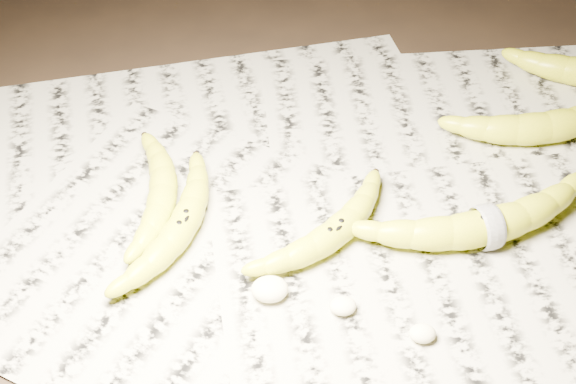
{
  "coord_description": "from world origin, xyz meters",
  "views": [
    {
      "loc": [
        -0.06,
        -0.61,
        0.65
      ],
      "look_at": [
        -0.03,
        0.0,
        0.05
      ],
      "focal_mm": 50.0,
      "sensor_mm": 36.0,
      "label": 1
    }
  ],
  "objects_px": {
    "banana_left_b": "(162,191)",
    "banana_taped": "(487,224)",
    "banana_left_a": "(182,224)",
    "banana_upper_a": "(546,125)",
    "banana_center": "(334,231)"
  },
  "relations": [
    {
      "from": "banana_left_a",
      "to": "banana_left_b",
      "type": "relative_size",
      "value": 1.12
    },
    {
      "from": "banana_left_a",
      "to": "banana_left_b",
      "type": "distance_m",
      "value": 0.06
    },
    {
      "from": "banana_left_a",
      "to": "banana_left_b",
      "type": "bearing_deg",
      "value": 46.45
    },
    {
      "from": "banana_left_a",
      "to": "banana_upper_a",
      "type": "distance_m",
      "value": 0.46
    },
    {
      "from": "banana_left_b",
      "to": "banana_taped",
      "type": "xyz_separation_m",
      "value": [
        0.35,
        -0.07,
        0.0
      ]
    },
    {
      "from": "banana_left_b",
      "to": "banana_upper_a",
      "type": "distance_m",
      "value": 0.47
    },
    {
      "from": "banana_center",
      "to": "banana_taped",
      "type": "relative_size",
      "value": 0.73
    },
    {
      "from": "banana_left_b",
      "to": "banana_upper_a",
      "type": "height_order",
      "value": "banana_upper_a"
    },
    {
      "from": "banana_left_a",
      "to": "banana_taped",
      "type": "bearing_deg",
      "value": -71.61
    },
    {
      "from": "banana_left_b",
      "to": "banana_taped",
      "type": "height_order",
      "value": "banana_taped"
    },
    {
      "from": "banana_left_a",
      "to": "banana_center",
      "type": "height_order",
      "value": "same"
    },
    {
      "from": "banana_center",
      "to": "banana_upper_a",
      "type": "bearing_deg",
      "value": -11.96
    },
    {
      "from": "banana_taped",
      "to": "banana_upper_a",
      "type": "relative_size",
      "value": 1.17
    },
    {
      "from": "banana_left_b",
      "to": "banana_center",
      "type": "distance_m",
      "value": 0.2
    },
    {
      "from": "banana_left_a",
      "to": "banana_left_b",
      "type": "height_order",
      "value": "same"
    }
  ]
}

